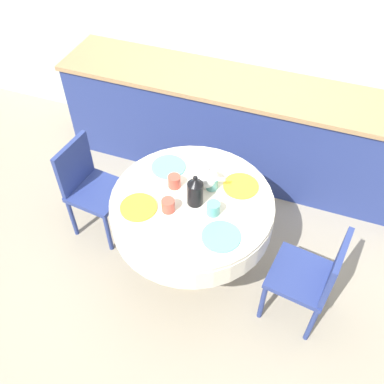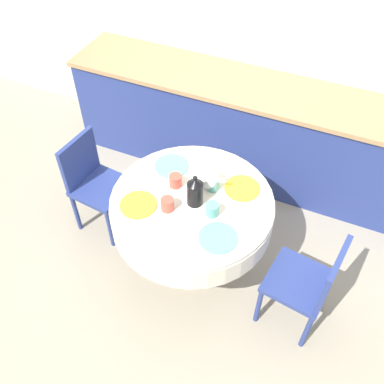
{
  "view_description": "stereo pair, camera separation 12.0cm",
  "coord_description": "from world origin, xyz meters",
  "px_view_note": "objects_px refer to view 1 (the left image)",
  "views": [
    {
      "loc": [
        0.68,
        -1.83,
        2.92
      ],
      "look_at": [
        0.0,
        0.0,
        0.83
      ],
      "focal_mm": 40.0,
      "sensor_mm": 36.0,
      "label": 1
    },
    {
      "loc": [
        0.79,
        -1.78,
        2.92
      ],
      "look_at": [
        0.0,
        0.0,
        0.83
      ],
      "focal_mm": 40.0,
      "sensor_mm": 36.0,
      "label": 2
    }
  ],
  "objects_px": {
    "teapot": "(208,177)",
    "chair_left": "(313,276)",
    "coffee_carafe": "(195,191)",
    "chair_right": "(90,185)"
  },
  "relations": [
    {
      "from": "coffee_carafe",
      "to": "chair_left",
      "type": "bearing_deg",
      "value": -7.78
    },
    {
      "from": "chair_left",
      "to": "teapot",
      "type": "distance_m",
      "value": 0.96
    },
    {
      "from": "chair_right",
      "to": "teapot",
      "type": "height_order",
      "value": "teapot"
    },
    {
      "from": "chair_left",
      "to": "coffee_carafe",
      "type": "bearing_deg",
      "value": 90.5
    },
    {
      "from": "chair_right",
      "to": "coffee_carafe",
      "type": "distance_m",
      "value": 1.0
    },
    {
      "from": "chair_right",
      "to": "coffee_carafe",
      "type": "bearing_deg",
      "value": 89.46
    },
    {
      "from": "chair_right",
      "to": "coffee_carafe",
      "type": "relative_size",
      "value": 3.44
    },
    {
      "from": "chair_left",
      "to": "teapot",
      "type": "xyz_separation_m",
      "value": [
        -0.84,
        0.29,
        0.35
      ]
    },
    {
      "from": "coffee_carafe",
      "to": "teapot",
      "type": "height_order",
      "value": "coffee_carafe"
    },
    {
      "from": "teapot",
      "to": "chair_left",
      "type": "bearing_deg",
      "value": -19.28
    }
  ]
}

